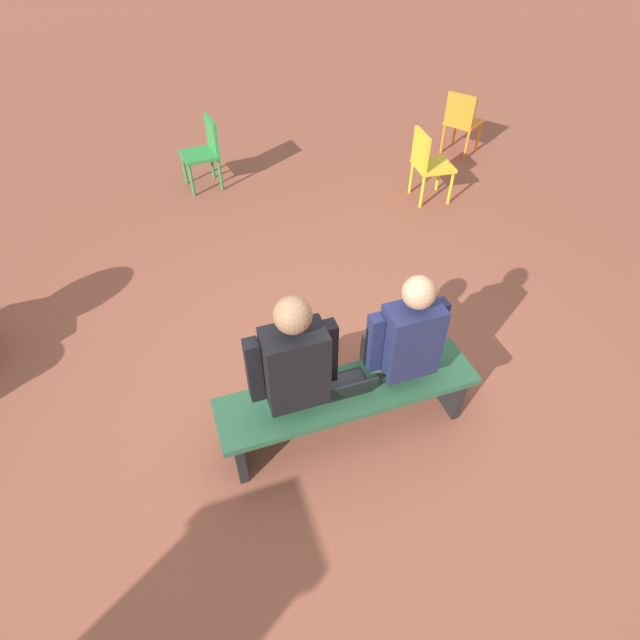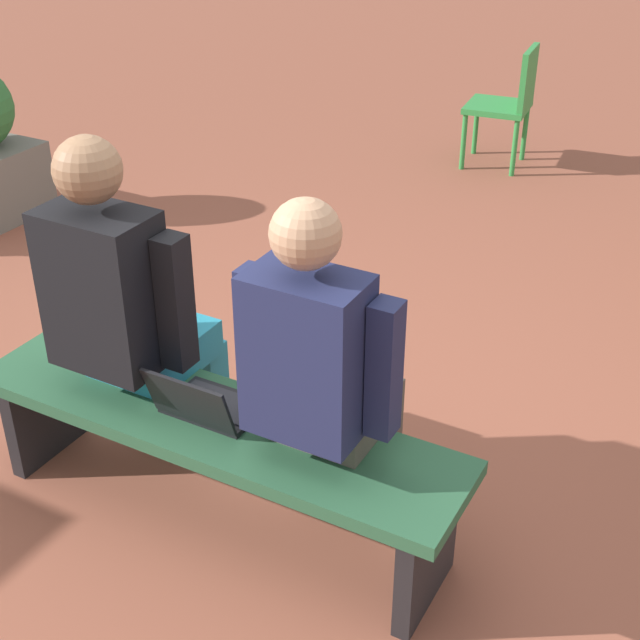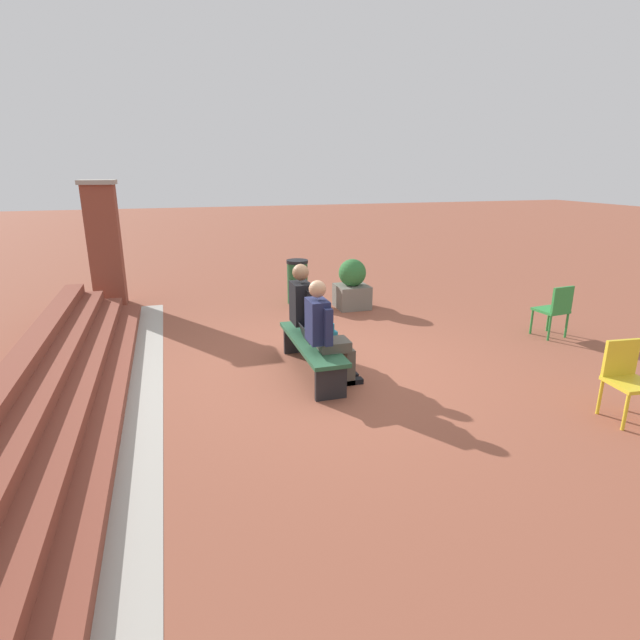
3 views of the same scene
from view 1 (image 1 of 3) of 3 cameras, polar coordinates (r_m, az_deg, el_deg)
The scene contains 8 objects.
ground_plane at distance 3.85m, azimuth 0.91°, elevation -10.26°, with size 60.00×60.00×0.00m, color brown.
bench at distance 3.47m, azimuth 3.23°, elevation -8.90°, with size 1.80×0.44×0.45m.
person_student at distance 3.37m, azimuth 9.28°, elevation -2.50°, with size 0.53×0.67×1.32m.
person_adult at distance 3.15m, azimuth -3.34°, elevation -5.44°, with size 0.56×0.71×1.38m.
laptop at distance 3.35m, azimuth 3.19°, elevation -7.56°, with size 0.32×0.29×0.21m.
plastic_chair_by_pillar at distance 6.23m, azimuth 12.23°, elevation 17.27°, with size 0.46×0.46×0.84m.
plastic_chair_foreground at distance 6.57m, azimuth -13.03°, elevation 18.51°, with size 0.46×0.46×0.84m.
plastic_chair_near_bench_right at distance 7.53m, azimuth 15.91°, elevation 21.18°, with size 0.58×0.58×0.84m.
Camera 1 is at (0.81, 2.17, 3.08)m, focal length 28.00 mm.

